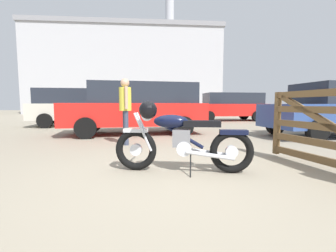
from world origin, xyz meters
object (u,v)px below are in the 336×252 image
white_estate_far (138,107)px  red_hatchback_near (82,106)px  vintage_motorcycle (179,139)px  bystander (125,104)px  pale_sedan_back (230,106)px  blue_hatchback_right (332,110)px

white_estate_far → red_hatchback_near: (-3.00, 3.06, 0.00)m
vintage_motorcycle → bystander: size_ratio=1.25×
pale_sedan_back → blue_hatchback_right: pale_sedan_back is taller
vintage_motorcycle → blue_hatchback_right: blue_hatchback_right is taller
pale_sedan_back → red_hatchback_near: same height
blue_hatchback_right → bystander: bearing=1.7°
blue_hatchback_right → red_hatchback_near: bearing=-33.4°
bystander → blue_hatchback_right: bearing=174.8°
white_estate_far → blue_hatchback_right: size_ratio=1.11×
bystander → white_estate_far: 2.17m
bystander → pale_sedan_back: bearing=-137.8°
pale_sedan_back → vintage_motorcycle: bearing=64.2°
white_estate_far → blue_hatchback_right: (6.18, -0.81, -0.10)m
vintage_motorcycle → blue_hatchback_right: bearing=-136.4°
red_hatchback_near → blue_hatchback_right: (9.18, -3.87, -0.10)m
white_estate_far → red_hatchback_near: size_ratio=1.01×
pale_sedan_back → white_estate_far: same height
vintage_motorcycle → white_estate_far: (-1.13, 4.55, 0.45)m
pale_sedan_back → blue_hatchback_right: size_ratio=1.10×
bystander → pale_sedan_back: 10.12m
red_hatchback_near → blue_hatchback_right: size_ratio=1.10×
red_hatchback_near → blue_hatchback_right: bearing=-30.7°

